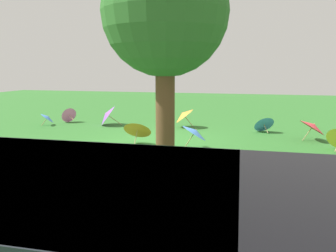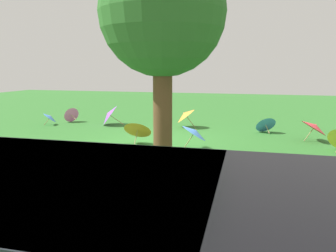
% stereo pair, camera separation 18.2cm
% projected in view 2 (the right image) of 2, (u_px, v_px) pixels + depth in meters
% --- Properties ---
extents(ground, '(40.00, 40.00, 0.00)m').
position_uv_depth(ground, '(156.00, 141.00, 10.29)').
color(ground, '#2D6B28').
extents(park_bench, '(1.61, 0.51, 0.90)m').
position_uv_depth(park_bench, '(313.00, 181.00, 5.30)').
color(park_bench, brown).
rests_on(park_bench, ground).
extents(shade_tree, '(2.52, 2.52, 4.60)m').
position_uv_depth(shade_tree, '(162.00, 15.00, 6.44)').
color(shade_tree, brown).
rests_on(shade_tree, ground).
extents(parasol_pink_0, '(0.71, 0.72, 0.65)m').
position_uv_depth(parasol_pink_0, '(71.00, 114.00, 13.91)').
color(parasol_pink_0, tan).
rests_on(parasol_pink_0, ground).
extents(parasol_orange_0, '(0.82, 0.89, 0.83)m').
position_uv_depth(parasol_orange_0, '(185.00, 114.00, 12.56)').
color(parasol_orange_0, tan).
rests_on(parasol_orange_0, ground).
extents(parasol_red_0, '(0.93, 0.97, 0.76)m').
position_uv_depth(parasol_red_0, '(315.00, 126.00, 10.16)').
color(parasol_red_0, tan).
rests_on(parasol_red_0, ground).
extents(parasol_blue_0, '(0.92, 0.95, 0.76)m').
position_uv_depth(parasol_blue_0, '(195.00, 132.00, 9.19)').
color(parasol_blue_0, tan).
rests_on(parasol_blue_0, ground).
extents(parasol_blue_1, '(0.75, 0.77, 0.54)m').
position_uv_depth(parasol_blue_1, '(50.00, 117.00, 13.18)').
color(parasol_blue_1, tan).
rests_on(parasol_blue_1, ground).
extents(parasol_purple_0, '(1.03, 1.11, 0.86)m').
position_uv_depth(parasol_purple_0, '(109.00, 114.00, 13.12)').
color(parasol_purple_0, tan).
rests_on(parasol_purple_0, ground).
extents(parasol_orange_1, '(0.76, 0.74, 0.51)m').
position_uv_depth(parasol_orange_1, '(62.00, 164.00, 6.79)').
color(parasol_orange_1, tan).
rests_on(parasol_orange_1, ground).
extents(parasol_orange_2, '(0.84, 0.81, 0.83)m').
position_uv_depth(parasol_orange_2, '(138.00, 128.00, 9.78)').
color(parasol_orange_2, tan).
rests_on(parasol_orange_2, ground).
extents(parasol_blue_3, '(0.88, 0.80, 0.63)m').
position_uv_depth(parasol_blue_3, '(265.00, 124.00, 11.62)').
color(parasol_blue_3, tan).
rests_on(parasol_blue_3, ground).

